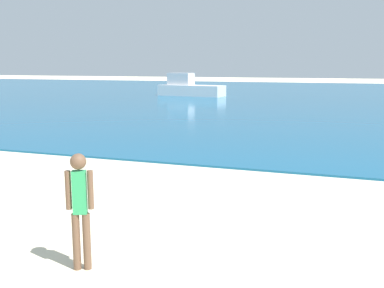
# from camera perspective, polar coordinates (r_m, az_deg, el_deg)

# --- Properties ---
(water) EXTENTS (160.00, 60.00, 0.06)m
(water) POSITION_cam_1_polar(r_m,az_deg,el_deg) (41.55, 16.03, 5.77)
(water) COLOR #14567F
(water) RESTS_ON ground
(person_standing) EXTENTS (0.34, 0.21, 1.58)m
(person_standing) POSITION_cam_1_polar(r_m,az_deg,el_deg) (6.22, -13.81, -7.36)
(person_standing) COLOR brown
(person_standing) RESTS_ON ground
(boat_far) EXTENTS (5.95, 2.57, 1.96)m
(boat_far) POSITION_cam_1_polar(r_m,az_deg,el_deg) (39.90, -0.37, 7.02)
(boat_far) COLOR white
(boat_far) RESTS_ON water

